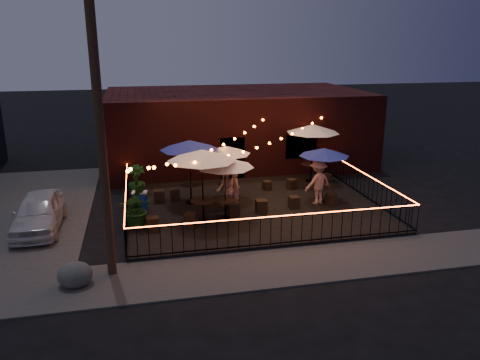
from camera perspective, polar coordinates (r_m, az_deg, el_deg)
The scene contains 36 objects.
ground at distance 17.53m, azimuth 3.05°, elevation -5.71°, with size 110.00×110.00×0.00m, color black.
patio at distance 19.31m, azimuth 1.48°, elevation -3.31°, with size 10.00×8.00×0.15m, color black.
sidewalk at distance 14.70m, azimuth 6.46°, elevation -10.29°, with size 18.00×2.50×0.05m, color #3D3C39.
brick_building at distance 26.58m, azimuth -0.53°, elevation 6.51°, with size 14.00×8.00×4.00m.
utility_pole at distance 13.32m, azimuth -16.56°, elevation 4.46°, with size 0.26×0.26×8.00m, color #352415.
fence_front at distance 15.51m, azimuth 5.06°, elevation -6.16°, with size 10.00×0.04×1.04m.
fence_left at distance 18.61m, azimuth -13.64°, elevation -2.64°, with size 0.04×8.00×1.04m.
fence_right at distance 20.84m, azimuth 14.97°, elevation -0.67°, with size 0.04×8.00×1.04m.
festoon_lights at distance 18.12m, azimuth -1.34°, elevation 3.42°, with size 10.02×8.72×1.32m.
cafe_table_0 at distance 16.84m, azimuth -4.66°, elevation 2.92°, with size 2.88×2.88×2.77m.
cafe_table_1 at distance 19.04m, azimuth -6.18°, elevation 4.16°, with size 2.66×2.66×2.66m.
cafe_table_2 at distance 17.17m, azimuth -1.86°, elevation 2.05°, with size 2.78×2.78×2.39m.
cafe_table_3 at distance 19.50m, azimuth -1.75°, elevation 3.59°, with size 2.23×2.23×2.31m.
cafe_table_4 at distance 19.52m, azimuth 10.24°, elevation 3.28°, with size 2.45×2.45×2.29m.
cafe_table_5 at distance 22.29m, azimuth 8.88°, elevation 6.12°, with size 3.00×3.00×2.76m.
bistro_chair_0 at distance 17.00m, azimuth -10.62°, elevation -5.27°, with size 0.42×0.42×0.50m, color black.
bistro_chair_1 at distance 17.24m, azimuth -5.98°, elevation -4.77°, with size 0.41×0.41×0.49m, color black.
bistro_chair_2 at distance 19.91m, azimuth -9.81°, elevation -1.93°, with size 0.43×0.43×0.51m, color black.
bistro_chair_3 at distance 20.09m, azimuth -7.93°, elevation -1.71°, with size 0.41×0.41×0.48m, color black.
bistro_chair_4 at distance 18.14m, azimuth -0.89°, elevation -3.57°, with size 0.41×0.41×0.49m, color black.
bistro_chair_5 at distance 18.45m, azimuth 2.61°, elevation -3.20°, with size 0.43×0.43×0.51m, color black.
bistro_chair_6 at distance 21.12m, azimuth -1.41°, elevation -0.61°, with size 0.43×0.43×0.51m, color black.
bistro_chair_7 at distance 21.29m, azimuth 3.30°, elevation -0.64°, with size 0.34×0.34×0.40m, color black.
bistro_chair_8 at distance 19.06m, azimuth 6.59°, elevation -2.69°, with size 0.40×0.40×0.47m, color black.
bistro_chair_9 at distance 19.67m, azimuth 11.04°, elevation -2.32°, with size 0.38×0.38×0.45m, color black.
bistro_chair_10 at distance 21.49m, azimuth 6.33°, elevation -0.47°, with size 0.38×0.38×0.45m, color black.
bistro_chair_11 at distance 22.68m, azimuth 10.54°, elevation 0.22°, with size 0.36×0.36×0.43m, color black.
patron_a at distance 18.61m, azimuth -0.56°, elevation -1.23°, with size 0.58×0.38×1.60m, color beige.
patron_b at distance 18.38m, azimuth -1.77°, elevation -1.19°, with size 0.86×0.67×1.77m, color beige.
patron_c at distance 19.47m, azimuth 9.50°, elevation -0.25°, with size 1.20×0.69×1.86m, color beige.
potted_shrub_a at distance 17.25m, azimuth -12.40°, elevation -3.48°, with size 1.24×1.07×1.38m, color #15350B.
potted_shrub_b at distance 18.72m, azimuth -12.43°, elevation -2.16°, with size 0.66×0.53×1.20m, color #193810.
potted_shrub_c at distance 20.81m, azimuth -12.50°, elevation -0.05°, with size 0.76×0.76×1.35m, color #0F360A.
cooler at distance 19.01m, azimuth -12.10°, elevation -2.50°, with size 0.65×0.51×0.78m.
boulder at distance 14.12m, azimuth -19.47°, elevation -10.84°, with size 0.93×0.79×0.73m, color #44433F.
car_white at distance 18.56m, azimuth -23.35°, elevation -3.61°, with size 1.58×3.92×1.34m, color silver.
Camera 1 is at (-4.39, -15.62, 6.64)m, focal length 35.00 mm.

